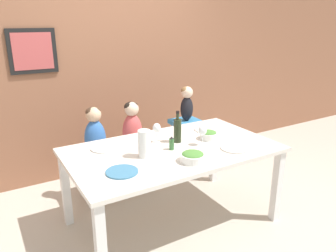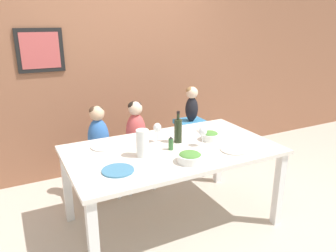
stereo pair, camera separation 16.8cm
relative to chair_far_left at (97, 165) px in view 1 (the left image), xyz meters
name	(u,v)px [view 1 (the left image)]	position (x,y,z in m)	size (l,w,h in m)	color
ground_plane	(172,221)	(0.45, -0.76, -0.38)	(14.00, 14.00, 0.00)	#BCB2A3
wall_back	(109,60)	(0.44, 0.67, 0.97)	(10.00, 0.09, 2.70)	#8E5B42
dining_table	(173,156)	(0.45, -0.76, 0.28)	(1.81, 1.05, 0.74)	silver
chair_far_left	(97,165)	(0.00, 0.00, 0.00)	(0.38, 0.38, 0.46)	silver
chair_far_center	(133,157)	(0.41, 0.00, 0.00)	(0.38, 0.38, 0.46)	silver
chair_right_highchair	(186,133)	(1.10, 0.00, 0.15)	(0.32, 0.33, 0.69)	silver
person_child_left	(95,133)	(0.00, 0.00, 0.35)	(0.22, 0.19, 0.54)	#3366B2
person_child_center	(132,126)	(0.41, 0.00, 0.35)	(0.22, 0.19, 0.54)	#C64C4C
person_baby_right	(187,102)	(1.10, 0.00, 0.53)	(0.15, 0.14, 0.40)	black
wine_bottle	(178,130)	(0.56, -0.65, 0.47)	(0.07, 0.07, 0.29)	#232D19
paper_towel_roll	(144,144)	(0.15, -0.80, 0.47)	(0.10, 0.10, 0.23)	white
wine_glass_near	(203,131)	(0.71, -0.83, 0.49)	(0.07, 0.07, 0.18)	white
wine_glass_far	(157,128)	(0.40, -0.56, 0.49)	(0.07, 0.07, 0.18)	white
salad_bowl_large	(193,156)	(0.44, -1.08, 0.40)	(0.20, 0.20, 0.08)	white
salad_bowl_small	(209,135)	(0.86, -0.74, 0.40)	(0.17, 0.17, 0.08)	white
dinner_plate_front_left	(122,172)	(-0.12, -0.98, 0.36)	(0.24, 0.24, 0.01)	teal
dinner_plate_back_left	(104,148)	(-0.07, -0.47, 0.36)	(0.24, 0.24, 0.01)	silver
dinner_plate_back_right	(206,129)	(0.99, -0.52, 0.36)	(0.24, 0.24, 0.01)	silver
dinner_plate_front_right	(234,148)	(0.90, -1.05, 0.36)	(0.24, 0.24, 0.01)	silver
condiment_bottle_hot_sauce	(172,143)	(0.42, -0.78, 0.41)	(0.04, 0.04, 0.12)	#336633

